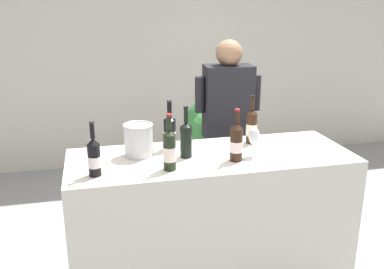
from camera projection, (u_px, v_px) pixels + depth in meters
wall_back at (152, 49)px, 5.07m from camera, size 8.00×0.10×2.80m
counter at (210, 223)px, 2.93m from camera, size 1.85×0.68×0.99m
wine_bottle_0 at (186, 138)px, 2.71m from camera, size 0.08×0.08×0.33m
wine_bottle_1 at (170, 132)px, 2.85m from camera, size 0.08×0.08×0.34m
wine_bottle_2 at (236, 142)px, 2.65m from camera, size 0.08×0.08×0.33m
wine_bottle_3 at (252, 126)px, 2.98m from camera, size 0.08×0.08×0.34m
wine_bottle_4 at (170, 150)px, 2.51m from camera, size 0.08×0.08×0.34m
wine_bottle_5 at (94, 157)px, 2.42m from camera, size 0.07×0.07×0.33m
wine_glass at (254, 137)px, 2.72m from camera, size 0.07×0.07×0.19m
ice_bucket at (138, 140)px, 2.74m from camera, size 0.19×0.19×0.21m
person_server at (227, 143)px, 3.56m from camera, size 0.54×0.26×1.66m
potted_shrub at (221, 127)px, 4.03m from camera, size 0.62×0.64×1.20m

